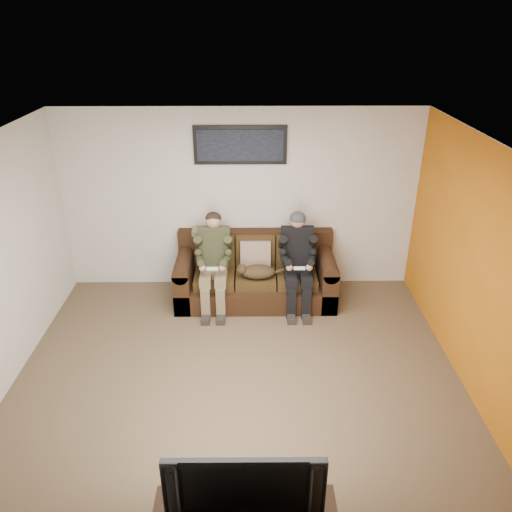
{
  "coord_description": "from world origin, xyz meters",
  "views": [
    {
      "loc": [
        0.15,
        -4.4,
        3.71
      ],
      "look_at": [
        0.21,
        1.2,
        0.95
      ],
      "focal_mm": 35.0,
      "sensor_mm": 36.0,
      "label": 1
    }
  ],
  "objects_px": {
    "person_left": "(214,256)",
    "framed_poster": "(240,145)",
    "sofa": "(256,275)",
    "person_right": "(298,256)",
    "cat": "(257,272)",
    "television": "(245,480)"
  },
  "relations": [
    {
      "from": "framed_poster",
      "to": "television",
      "type": "distance_m",
      "value": 4.38
    },
    {
      "from": "person_right",
      "to": "television",
      "type": "bearing_deg",
      "value": -100.74
    },
    {
      "from": "person_right",
      "to": "television",
      "type": "xyz_separation_m",
      "value": [
        -0.68,
        -3.59,
        0.01
      ]
    },
    {
      "from": "person_left",
      "to": "cat",
      "type": "relative_size",
      "value": 1.97
    },
    {
      "from": "person_right",
      "to": "cat",
      "type": "xyz_separation_m",
      "value": [
        -0.56,
        -0.09,
        -0.19
      ]
    },
    {
      "from": "person_right",
      "to": "framed_poster",
      "type": "height_order",
      "value": "framed_poster"
    },
    {
      "from": "cat",
      "to": "television",
      "type": "height_order",
      "value": "television"
    },
    {
      "from": "framed_poster",
      "to": "sofa",
      "type": "bearing_deg",
      "value": -62.69
    },
    {
      "from": "person_left",
      "to": "television",
      "type": "distance_m",
      "value": 3.62
    },
    {
      "from": "person_left",
      "to": "framed_poster",
      "type": "xyz_separation_m",
      "value": [
        0.37,
        0.57,
        1.37
      ]
    },
    {
      "from": "sofa",
      "to": "framed_poster",
      "type": "xyz_separation_m",
      "value": [
        -0.2,
        0.39,
        1.76
      ]
    },
    {
      "from": "sofa",
      "to": "framed_poster",
      "type": "distance_m",
      "value": 1.81
    },
    {
      "from": "person_left",
      "to": "framed_poster",
      "type": "distance_m",
      "value": 1.53
    },
    {
      "from": "person_right",
      "to": "framed_poster",
      "type": "xyz_separation_m",
      "value": [
        -0.77,
        0.57,
        1.37
      ]
    },
    {
      "from": "cat",
      "to": "framed_poster",
      "type": "xyz_separation_m",
      "value": [
        -0.21,
        0.66,
        1.56
      ]
    },
    {
      "from": "cat",
      "to": "framed_poster",
      "type": "height_order",
      "value": "framed_poster"
    },
    {
      "from": "sofa",
      "to": "person_right",
      "type": "height_order",
      "value": "person_right"
    },
    {
      "from": "person_right",
      "to": "framed_poster",
      "type": "distance_m",
      "value": 1.67
    },
    {
      "from": "television",
      "to": "cat",
      "type": "bearing_deg",
      "value": 88.17
    },
    {
      "from": "sofa",
      "to": "television",
      "type": "relative_size",
      "value": 1.99
    },
    {
      "from": "sofa",
      "to": "person_right",
      "type": "xyz_separation_m",
      "value": [
        0.57,
        -0.18,
        0.39
      ]
    },
    {
      "from": "person_right",
      "to": "cat",
      "type": "bearing_deg",
      "value": -170.51
    }
  ]
}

